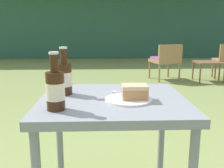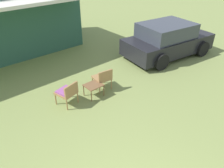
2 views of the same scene
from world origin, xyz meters
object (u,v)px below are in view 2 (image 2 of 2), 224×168
Objects in this scene: wicker_chair_plain at (103,77)px; garden_side_table at (93,86)px; parked_car at (167,40)px; wicker_chair_cushioned at (67,92)px.

garden_side_table is (-0.47, -0.12, -0.08)m from wicker_chair_plain.
garden_side_table is (-4.31, -0.47, -0.33)m from parked_car.
parked_car reaches higher than wicker_chair_plain.
parked_car is 5.47× the size of wicker_chair_plain.
parked_car is 4.35m from garden_side_table.
parked_car is at bearing -168.00° from wicker_chair_plain.
wicker_chair_cushioned is 0.87m from garden_side_table.
garden_side_table is (0.85, -0.14, -0.08)m from wicker_chair_cushioned.
parked_car reaches higher than wicker_chair_cushioned.
parked_car is 5.18m from wicker_chair_cushioned.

